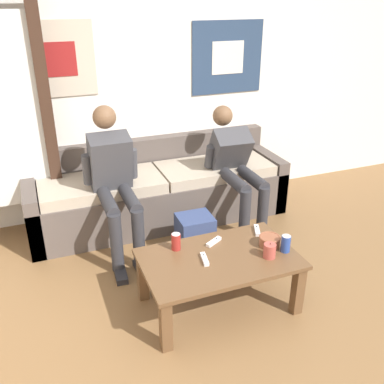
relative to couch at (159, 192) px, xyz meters
name	(u,v)px	position (x,y,z in m)	size (l,w,h in m)	color
ground_plane	(272,368)	(0.07, -2.08, -0.28)	(18.00, 18.00, 0.00)	brown
wall_back	(150,82)	(0.07, 0.38, 0.99)	(10.00, 0.07, 2.55)	white
couch	(159,192)	(0.00, 0.00, 0.00)	(2.48, 0.73, 0.75)	#564C47
coffee_table	(219,265)	(0.00, -1.43, 0.06)	(1.08, 0.65, 0.41)	brown
person_seated_adult	(114,178)	(-0.50, -0.39, 0.39)	(0.47, 0.87, 1.23)	#2D2D33
person_seated_teen	(235,164)	(0.64, -0.36, 0.33)	(0.47, 0.99, 1.09)	#2D2D33
backpack	(195,237)	(0.09, -0.75, -0.11)	(0.30, 0.30, 0.36)	navy
ceramic_bowl	(270,240)	(0.40, -1.42, 0.17)	(0.16, 0.16, 0.08)	brown
pillar_candle	(270,251)	(0.32, -1.55, 0.18)	(0.09, 0.09, 0.11)	#B24C42
drink_can_blue	(286,244)	(0.46, -1.52, 0.19)	(0.07, 0.07, 0.12)	#28479E
drink_can_red	(176,242)	(-0.24, -1.22, 0.19)	(0.07, 0.07, 0.12)	maroon
game_controller_near_left	(205,259)	(-0.11, -1.43, 0.14)	(0.06, 0.15, 0.03)	white
game_controller_near_right	(214,242)	(0.04, -1.25, 0.14)	(0.14, 0.10, 0.03)	white
game_controller_far_center	(257,230)	(0.41, -1.21, 0.14)	(0.09, 0.15, 0.03)	white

